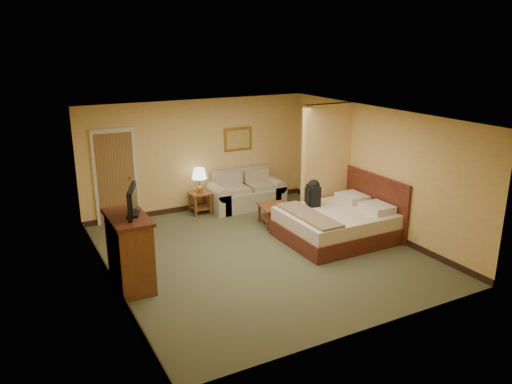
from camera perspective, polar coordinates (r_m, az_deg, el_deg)
floor at (r=9.55m, az=0.40°, el=-6.98°), size 6.00×6.00×0.00m
ceiling at (r=8.82m, az=0.44°, el=8.64°), size 6.00×6.00×0.00m
back_wall at (r=11.74m, az=-6.57°, el=4.17°), size 5.50×0.02×2.60m
left_wall at (r=8.22m, az=-16.71°, el=-2.06°), size 0.02×6.00×2.60m
right_wall at (r=10.64m, az=13.57°, el=2.47°), size 0.02×6.00×2.60m
partition at (r=10.97m, az=8.03°, el=3.21°), size 1.20×0.15×2.60m
door at (r=11.24m, az=-15.74°, el=1.65°), size 0.94×0.16×2.10m
baseboard at (r=12.07m, az=-6.36°, el=-1.58°), size 5.50×0.02×0.12m
loveseat at (r=12.03m, az=-1.18°, el=-0.36°), size 1.80×0.84×0.91m
side_table at (r=11.63m, az=-6.41°, el=-0.87°), size 0.46×0.46×0.51m
table_lamp at (r=11.46m, az=-6.51°, el=2.04°), size 0.35×0.35×0.58m
coffee_table at (r=10.88m, az=2.32°, el=-2.17°), size 0.79×0.79×0.44m
wall_picture at (r=12.06m, az=-2.08°, el=6.06°), size 0.72×0.04×0.56m
dresser at (r=8.36m, az=-14.23°, el=-6.55°), size 0.60×1.14×1.22m
tv at (r=8.10m, az=-13.96°, el=-1.09°), size 0.33×0.73×0.46m
bed at (r=10.28m, az=9.62°, el=-3.48°), size 2.22×1.88×1.22m
backpack at (r=10.33m, az=6.59°, el=0.02°), size 0.28×0.36×0.55m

